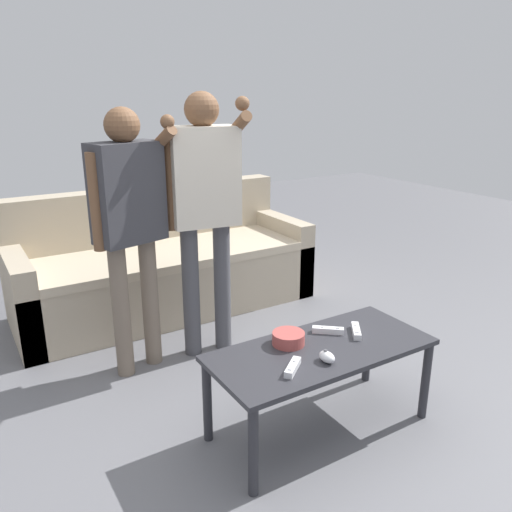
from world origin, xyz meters
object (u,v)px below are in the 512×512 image
at_px(coffee_table, 322,358).
at_px(player_left, 129,213).
at_px(player_center, 204,196).
at_px(game_remote_wand_spare, 356,331).
at_px(snack_bowl, 288,338).
at_px(game_remote_nunchuk, 327,357).
at_px(game_remote_wand_far, 293,367).
at_px(couch, 164,268).
at_px(game_remote_wand_near, 328,330).

height_order(coffee_table, player_left, player_left).
bearing_deg(player_center, game_remote_wand_spare, -71.23).
xyz_separation_m(snack_bowl, player_center, (0.02, 0.90, 0.53)).
bearing_deg(game_remote_wand_spare, game_remote_nunchuk, -154.97).
relative_size(snack_bowl, player_center, 0.10).
bearing_deg(player_center, game_remote_nunchuk, -88.28).
bearing_deg(game_remote_nunchuk, player_left, 112.97).
relative_size(player_center, game_remote_wand_spare, 10.79).
height_order(player_left, game_remote_wand_far, player_left).
xyz_separation_m(game_remote_nunchuk, game_remote_wand_far, (-0.17, 0.02, -0.01)).
distance_m(couch, player_left, 1.15).
relative_size(player_left, game_remote_wand_near, 10.71).
height_order(game_remote_wand_far, game_remote_wand_spare, same).
relative_size(player_center, game_remote_wand_far, 11.48).
height_order(game_remote_nunchuk, player_left, player_left).
bearing_deg(snack_bowl, player_center, 89.01).
bearing_deg(game_remote_wand_spare, game_remote_wand_far, -165.57).
bearing_deg(player_left, snack_bowl, -64.58).
distance_m(coffee_table, game_remote_wand_near, 0.17).
bearing_deg(snack_bowl, game_remote_nunchuk, -77.77).
height_order(snack_bowl, game_remote_wand_spare, snack_bowl).
bearing_deg(coffee_table, couch, 92.05).
bearing_deg(game_remote_wand_near, player_left, 125.96).
bearing_deg(player_center, coffee_table, -84.23).
bearing_deg(game_remote_wand_far, game_remote_wand_spare, 14.43).
bearing_deg(game_remote_wand_near, game_remote_nunchuk, -130.31).
bearing_deg(snack_bowl, game_remote_wand_near, -1.94).
height_order(snack_bowl, player_left, player_left).
bearing_deg(game_remote_nunchuk, couch, 89.93).
height_order(snack_bowl, game_remote_nunchuk, snack_bowl).
height_order(couch, game_remote_wand_far, couch).
height_order(couch, snack_bowl, couch).
relative_size(couch, game_remote_wand_spare, 14.77).
relative_size(couch, game_remote_nunchuk, 24.97).
bearing_deg(game_remote_nunchuk, game_remote_wand_spare, 25.03).
distance_m(game_remote_wand_far, game_remote_wand_spare, 0.49).
distance_m(game_remote_nunchuk, player_center, 1.25).
bearing_deg(player_left, game_remote_wand_far, -74.52).
bearing_deg(game_remote_wand_near, coffee_table, -139.25).
bearing_deg(game_remote_wand_far, snack_bowl, 59.30).
distance_m(player_left, game_remote_wand_near, 1.25).
bearing_deg(game_remote_wand_near, game_remote_wand_spare, -34.60).
relative_size(game_remote_nunchuk, player_center, 0.05).
distance_m(snack_bowl, game_remote_wand_far, 0.24).
bearing_deg(couch, player_center, -92.51).
distance_m(snack_bowl, game_remote_wand_spare, 0.36).
xyz_separation_m(player_left, game_remote_wand_spare, (0.79, -1.01, -0.50)).
relative_size(player_left, game_remote_wand_spare, 10.26).
relative_size(player_left, player_center, 0.95).
bearing_deg(coffee_table, game_remote_wand_near, 40.75).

